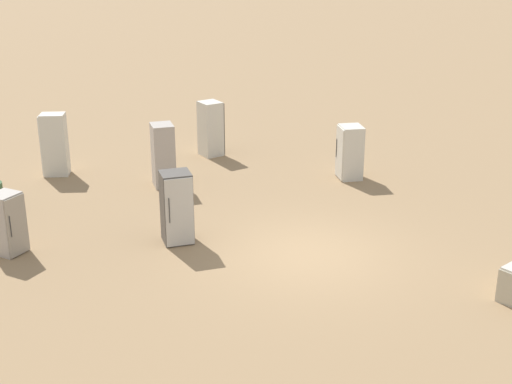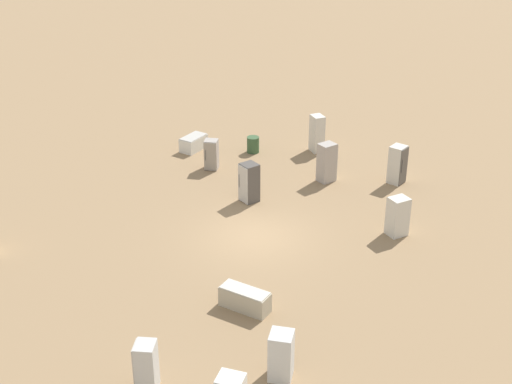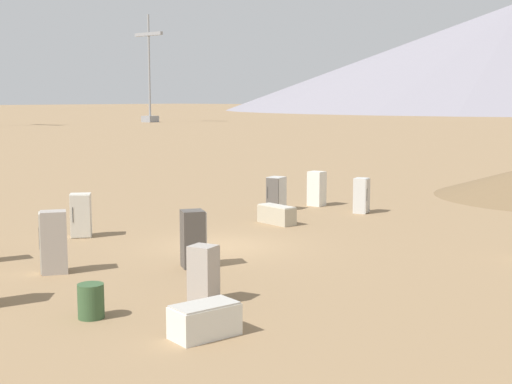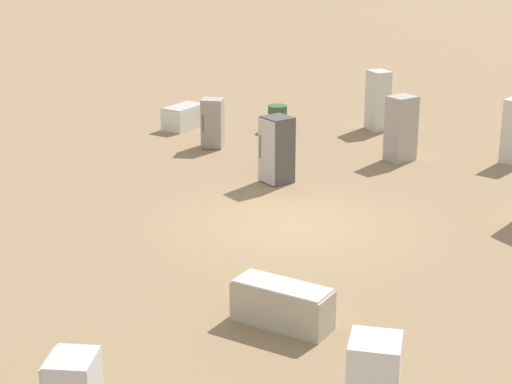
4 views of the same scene
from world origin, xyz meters
TOP-DOWN VIEW (x-y plane):
  - ground_plane at (0.00, 0.00)m, footprint 1000.00×1000.00m
  - discarded_fridge_0 at (-1.29, 2.83)m, footprint 0.95×0.96m
  - discarded_fridge_2 at (1.38, 5.92)m, footprint 0.93×0.97m
  - discarded_fridge_6 at (5.23, 1.97)m, footprint 0.98×0.98m
  - discarded_fridge_7 at (-4.13, 5.45)m, footprint 0.70×0.71m
  - discarded_fridge_10 at (0.05, 9.17)m, footprint 0.90×0.92m
  - discarded_fridge_11 at (4.46, 6.78)m, footprint 0.85×0.86m

SIDE VIEW (x-z plane):
  - ground_plane at x=0.00m, z-range 0.00..0.00m
  - discarded_fridge_7 at x=-4.13m, z-range 0.00..1.46m
  - discarded_fridge_6 at x=5.23m, z-range 0.00..1.61m
  - discarded_fridge_0 at x=-1.29m, z-range 0.00..1.74m
  - discarded_fridge_11 at x=4.46m, z-range 0.00..1.79m
  - discarded_fridge_2 at x=1.38m, z-range 0.00..1.84m
  - discarded_fridge_10 at x=0.05m, z-range 0.00..1.90m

